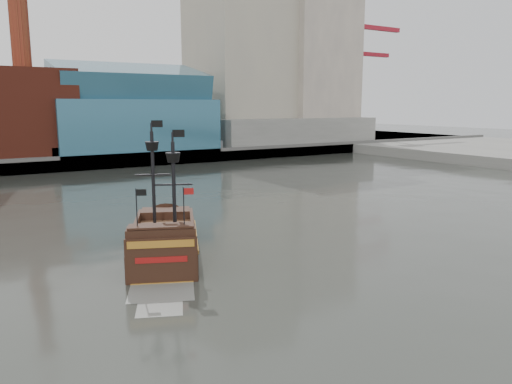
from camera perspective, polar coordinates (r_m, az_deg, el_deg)
ground at (r=34.25m, az=8.21°, el=-8.95°), size 400.00×400.00×0.00m
promenade_far at (r=118.92m, az=-21.82°, el=4.39°), size 220.00×60.00×2.00m
seawall at (r=90.15m, az=-18.38°, el=3.23°), size 220.00×1.00×2.60m
skyline at (r=113.10m, az=-19.20°, el=16.27°), size 149.00×45.00×62.00m
crane_a at (r=146.22m, az=11.27°, el=12.92°), size 22.50×4.00×32.25m
crane_b at (r=159.92m, az=11.28°, el=11.38°), size 19.10×4.00×26.25m
pirate_ship at (r=37.13m, az=-10.42°, el=-5.96°), size 9.56×14.72×10.64m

